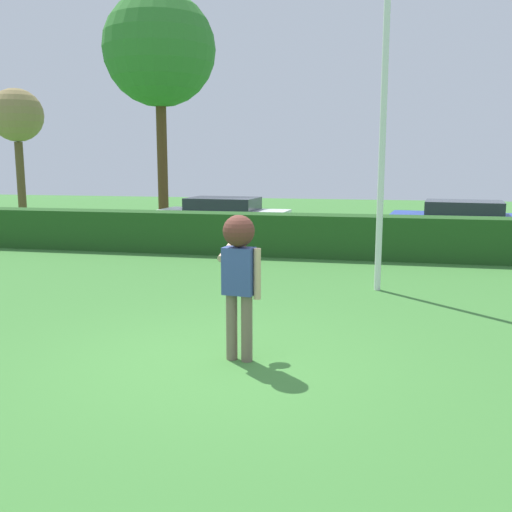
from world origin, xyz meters
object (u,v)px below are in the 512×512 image
Objects in this scene: person at (239,265)px; maple_tree at (17,117)px; parked_car_white at (223,215)px; parked_car_blue at (463,220)px; willow_tree at (159,50)px; frisbee at (242,251)px; lamppost at (384,96)px.

person is 0.33× the size of maple_tree.
person is 11.85m from parked_car_white.
parked_car_blue is 0.49× the size of willow_tree.
person is 21.66m from maple_tree.
parked_car_white is 0.48× the size of willow_tree.
willow_tree is (-11.06, 4.04, 5.98)m from parked_car_blue.
person is at bearing -81.17° from frisbee.
person is 0.41× the size of parked_car_blue.
parked_car_white is (-3.29, 11.37, -0.51)m from person.
willow_tree is at bearing 127.70° from lamppost.
frisbee is at bearing -111.11° from parked_car_blue.
lamppost is at bearing -54.80° from parked_car_white.
parked_car_blue is at bearing 0.19° from parked_car_white.
maple_tree is at bearing 155.13° from parked_car_white.
maple_tree is (-10.64, 4.93, 3.61)m from parked_car_white.
parked_car_white is at bearing -179.81° from parked_car_blue.
lamppost is 1.52× the size of parked_car_white.
parked_car_blue is 19.08m from maple_tree.
maple_tree is at bearing 142.51° from lamppost.
parked_car_blue is 0.79× the size of maple_tree.
parked_car_blue is (4.22, 10.93, -0.62)m from frisbee.
parked_car_white is (-4.96, 7.03, -2.92)m from lamppost.
person is 0.28× the size of lamppost.
lamppost is (1.74, 3.87, 2.30)m from frisbee.
willow_tree is at bearing 114.13° from person.
frisbee is 0.03× the size of willow_tree.
frisbee is at bearing 98.83° from person.
lamppost is 14.36m from willow_tree.
maple_tree reaches higher than frisbee.
frisbee is 11.39m from parked_car_white.
person is 0.48m from frisbee.
person is 0.20× the size of willow_tree.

